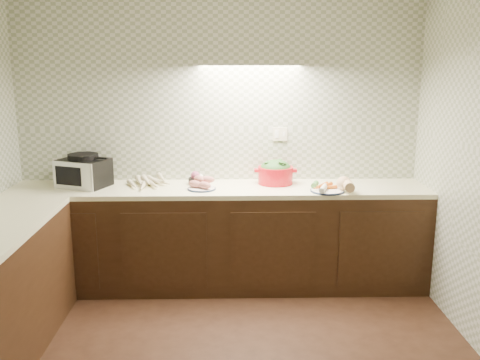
{
  "coord_description": "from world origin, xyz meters",
  "views": [
    {
      "loc": [
        0.08,
        -2.99,
        2.0
      ],
      "look_at": [
        0.18,
        1.25,
        1.02
      ],
      "focal_mm": 40.0,
      "sensor_mm": 36.0,
      "label": 1
    }
  ],
  "objects_px": {
    "parsnip_pile": "(150,182)",
    "veg_plate": "(335,186)",
    "onion_bowl": "(197,179)",
    "toaster_oven": "(84,171)",
    "sweet_potato_plate": "(202,184)",
    "dutch_oven": "(275,172)"
  },
  "relations": [
    {
      "from": "toaster_oven",
      "to": "dutch_oven",
      "type": "xyz_separation_m",
      "value": [
        1.67,
        0.07,
        -0.03
      ]
    },
    {
      "from": "veg_plate",
      "to": "onion_bowl",
      "type": "bearing_deg",
      "value": 165.77
    },
    {
      "from": "parsnip_pile",
      "to": "veg_plate",
      "type": "bearing_deg",
      "value": -7.73
    },
    {
      "from": "toaster_oven",
      "to": "parsnip_pile",
      "type": "height_order",
      "value": "toaster_oven"
    },
    {
      "from": "sweet_potato_plate",
      "to": "veg_plate",
      "type": "distance_m",
      "value": 1.12
    },
    {
      "from": "sweet_potato_plate",
      "to": "toaster_oven",
      "type": "bearing_deg",
      "value": 172.84
    },
    {
      "from": "dutch_oven",
      "to": "veg_plate",
      "type": "bearing_deg",
      "value": -30.35
    },
    {
      "from": "onion_bowl",
      "to": "veg_plate",
      "type": "xyz_separation_m",
      "value": [
        1.17,
        -0.3,
        0.0
      ]
    },
    {
      "from": "parsnip_pile",
      "to": "veg_plate",
      "type": "distance_m",
      "value": 1.59
    },
    {
      "from": "dutch_oven",
      "to": "veg_plate",
      "type": "distance_m",
      "value": 0.56
    },
    {
      "from": "dutch_oven",
      "to": "parsnip_pile",
      "type": "bearing_deg",
      "value": -173.58
    },
    {
      "from": "onion_bowl",
      "to": "toaster_oven",
      "type": "bearing_deg",
      "value": -176.31
    },
    {
      "from": "sweet_potato_plate",
      "to": "parsnip_pile",
      "type": "bearing_deg",
      "value": 166.59
    },
    {
      "from": "toaster_oven",
      "to": "parsnip_pile",
      "type": "relative_size",
      "value": 0.96
    },
    {
      "from": "onion_bowl",
      "to": "dutch_oven",
      "type": "bearing_deg",
      "value": 0.18
    },
    {
      "from": "sweet_potato_plate",
      "to": "dutch_oven",
      "type": "distance_m",
      "value": 0.67
    },
    {
      "from": "toaster_oven",
      "to": "onion_bowl",
      "type": "relative_size",
      "value": 3.2
    },
    {
      "from": "dutch_oven",
      "to": "veg_plate",
      "type": "height_order",
      "value": "dutch_oven"
    },
    {
      "from": "parsnip_pile",
      "to": "sweet_potato_plate",
      "type": "xyz_separation_m",
      "value": [
        0.46,
        -0.11,
        0.0
      ]
    },
    {
      "from": "sweet_potato_plate",
      "to": "onion_bowl",
      "type": "bearing_deg",
      "value": 105.71
    },
    {
      "from": "veg_plate",
      "to": "toaster_oven",
      "type": "bearing_deg",
      "value": 173.78
    },
    {
      "from": "toaster_oven",
      "to": "parsnip_pile",
      "type": "bearing_deg",
      "value": 20.33
    }
  ]
}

